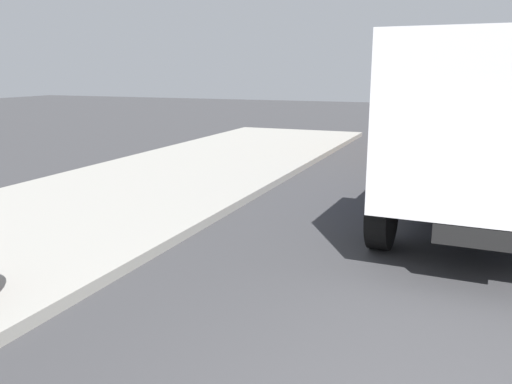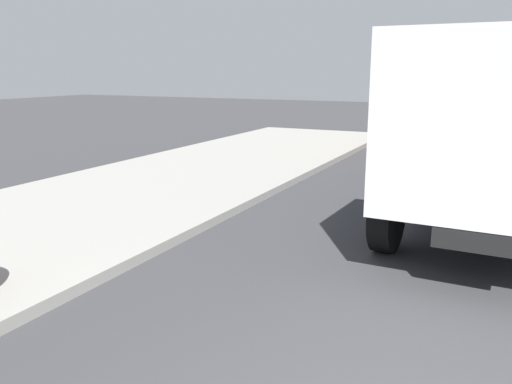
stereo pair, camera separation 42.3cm
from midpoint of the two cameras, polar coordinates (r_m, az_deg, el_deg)
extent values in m
cube|color=#1E3899|center=(10.76, 22.88, 7.09)|extent=(4.90, 2.69, 1.60)
cube|color=silver|center=(7.15, 22.06, 7.06)|extent=(2.10, 2.58, 2.20)
cube|color=black|center=(9.80, 22.17, 1.14)|extent=(7.03, 1.18, 0.24)
cylinder|color=black|center=(7.74, 12.01, -2.07)|extent=(1.11, 0.34, 1.10)
cylinder|color=black|center=(12.18, 16.77, 3.15)|extent=(1.11, 0.34, 1.10)
cube|color=orange|center=(16.05, 21.76, 8.83)|extent=(4.80, 2.50, 1.60)
cube|color=maroon|center=(19.64, 21.98, 10.30)|extent=(2.00, 2.50, 2.20)
cube|color=black|center=(17.23, 21.55, 5.96)|extent=(7.00, 0.90, 0.24)
cylinder|color=black|center=(19.58, 17.97, 6.63)|extent=(1.10, 0.30, 1.10)
cylinder|color=black|center=(19.56, 25.31, 6.01)|extent=(1.10, 0.30, 1.10)
cylinder|color=black|center=(15.02, 16.58, 4.95)|extent=(1.10, 0.30, 1.10)
camera|label=1|loc=(0.21, -91.79, -0.42)|focal=37.07mm
camera|label=2|loc=(0.21, 88.21, 0.42)|focal=37.07mm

